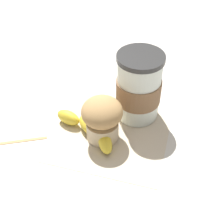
% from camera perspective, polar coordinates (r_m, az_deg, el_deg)
% --- Properties ---
extents(ground_plane, '(3.00, 3.00, 0.00)m').
position_cam_1_polar(ground_plane, '(0.66, 0.00, -3.65)').
color(ground_plane, beige).
extents(paper_napkin, '(0.28, 0.28, 0.00)m').
position_cam_1_polar(paper_napkin, '(0.66, 0.00, -3.60)').
color(paper_napkin, beige).
rests_on(paper_napkin, ground_plane).
extents(coffee_cup, '(0.10, 0.10, 0.15)m').
position_cam_1_polar(coffee_cup, '(0.65, 4.91, 4.50)').
color(coffee_cup, silver).
rests_on(coffee_cup, paper_napkin).
extents(muffin, '(0.08, 0.08, 0.10)m').
position_cam_1_polar(muffin, '(0.61, -1.81, -1.05)').
color(muffin, beige).
rests_on(muffin, paper_napkin).
extents(banana, '(0.12, 0.13, 0.03)m').
position_cam_1_polar(banana, '(0.64, -4.49, -2.98)').
color(banana, yellow).
rests_on(banana, paper_napkin).
extents(wooden_stirrer, '(0.03, 0.11, 0.00)m').
position_cam_1_polar(wooden_stirrer, '(0.67, -16.53, -5.10)').
color(wooden_stirrer, tan).
rests_on(wooden_stirrer, ground_plane).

